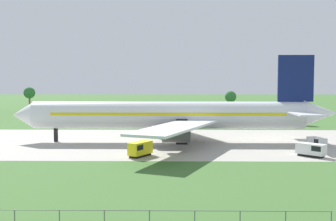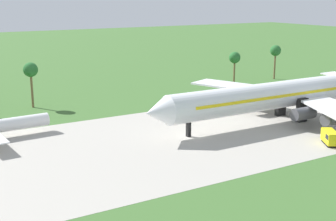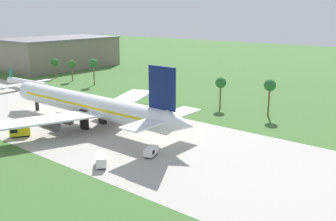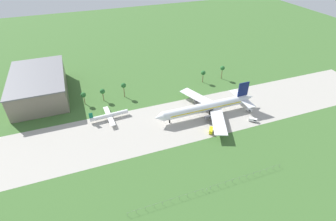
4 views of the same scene
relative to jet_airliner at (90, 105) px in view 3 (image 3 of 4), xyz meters
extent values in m
plane|color=#3D662D|center=(-26.50, -0.08, -5.84)|extent=(600.00, 600.00, 0.00)
cube|color=#A8A399|center=(-26.50, -0.08, -5.83)|extent=(320.00, 44.00, 0.02)
cylinder|color=white|center=(-1.70, 0.00, 0.07)|extent=(58.75, 5.92, 5.92)
cone|color=white|center=(-33.44, 0.00, 0.07)|extent=(4.73, 5.80, 5.80)
cone|color=white|center=(31.38, 0.00, 0.51)|extent=(7.40, 5.62, 5.62)
cube|color=yellow|center=(-1.70, 0.00, 0.51)|extent=(49.94, 6.04, 0.59)
cube|color=navy|center=(25.90, 0.00, 8.05)|extent=(7.69, 0.50, 10.06)
cube|color=white|center=(26.20, 0.00, 0.95)|extent=(5.33, 23.67, 0.30)
cube|color=white|center=(0.10, -14.21, -0.97)|extent=(17.78, 29.23, 0.44)
cube|color=white|center=(0.10, 14.21, -0.97)|extent=(17.78, 29.23, 0.44)
cylinder|color=#4C4C51|center=(-2.35, -7.10, -2.70)|extent=(5.33, 2.66, 2.66)
cylinder|color=#4C4C51|center=(0.04, -13.02, -2.70)|extent=(5.33, 2.66, 2.66)
cylinder|color=#4C4C51|center=(-2.35, 7.10, -2.70)|extent=(5.33, 2.66, 2.66)
cylinder|color=#4C4C51|center=(0.04, 13.02, -2.70)|extent=(5.33, 2.66, 2.66)
cube|color=black|center=(-26.37, 0.00, -3.18)|extent=(0.70, 0.90, 5.32)
cube|color=black|center=(1.24, -3.25, -3.18)|extent=(2.40, 1.20, 5.32)
cube|color=black|center=(1.24, 3.25, -3.18)|extent=(2.40, 1.20, 5.32)
cylinder|color=white|center=(-61.31, 17.68, -3.35)|extent=(24.77, 4.05, 2.63)
cube|color=#0F6647|center=(-72.39, 17.04, -0.20)|extent=(2.37, 0.38, 3.68)
cube|color=white|center=(-61.31, 17.68, -3.61)|extent=(4.43, 22.34, 0.24)
cube|color=black|center=(-61.31, 17.68, -4.59)|extent=(1.33, 2.43, 2.49)
cube|color=black|center=(-6.35, -17.68, -5.64)|extent=(3.75, 4.52, 0.40)
cube|color=yellow|center=(-6.35, -17.68, -4.32)|extent=(4.31, 5.25, 2.24)
cube|color=black|center=(-7.07, -18.83, -3.99)|extent=(2.65, 2.55, 0.90)
cube|color=black|center=(23.93, -17.25, -5.64)|extent=(4.31, 4.20, 0.40)
cube|color=white|center=(23.93, -17.25, -4.48)|extent=(5.00, 4.86, 1.93)
cube|color=black|center=(24.93, -18.18, -4.19)|extent=(2.66, 2.68, 0.90)
cube|color=black|center=(28.43, -6.90, -5.64)|extent=(2.83, 3.83, 0.40)
cube|color=white|center=(28.43, -6.90, -4.66)|extent=(3.22, 4.46, 1.57)
cube|color=black|center=(28.79, -7.94, -4.42)|extent=(2.39, 2.00, 0.90)
cube|color=slate|center=(-102.86, 63.79, 2.19)|extent=(36.00, 60.00, 16.05)
cube|color=slate|center=(-102.86, 63.79, 10.61)|extent=(36.72, 61.20, 0.80)
cylinder|color=brown|center=(17.32, 40.69, -1.99)|extent=(0.56, 0.56, 7.69)
sphere|color=#28662D|center=(17.32, 40.69, 2.45)|extent=(3.60, 3.60, 3.60)
cylinder|color=brown|center=(-46.14, 40.69, -1.40)|extent=(0.56, 0.56, 8.89)
sphere|color=#28662D|center=(-46.14, 40.69, 3.65)|extent=(3.60, 3.60, 3.60)
cylinder|color=brown|center=(34.36, 40.69, -1.40)|extent=(0.56, 0.56, 8.89)
sphere|color=#28662D|center=(34.36, 40.69, 3.65)|extent=(3.60, 3.60, 3.60)
cylinder|color=brown|center=(-74.31, 40.69, -2.35)|extent=(0.56, 0.56, 6.98)
sphere|color=#28662D|center=(-74.31, 40.69, 1.74)|extent=(3.60, 3.60, 3.60)
cylinder|color=brown|center=(-61.29, 40.69, -2.27)|extent=(0.56, 0.56, 7.14)
sphere|color=#28662D|center=(-61.29, 40.69, 1.90)|extent=(3.60, 3.60, 3.60)
camera|label=1|loc=(-0.30, -91.43, 7.76)|focal=45.00mm
camera|label=2|loc=(-75.01, -74.11, 21.28)|focal=50.00mm
camera|label=3|loc=(79.53, -64.72, 24.85)|focal=40.00mm
camera|label=4|loc=(-73.27, -123.24, 95.61)|focal=28.00mm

